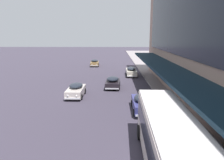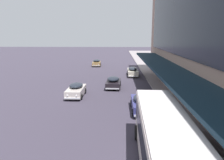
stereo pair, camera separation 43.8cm
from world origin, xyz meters
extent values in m
cube|color=beige|center=(3.84, 7.05, 1.69)|extent=(2.72, 9.48, 2.69)
cube|color=black|center=(3.84, 7.05, 2.02)|extent=(2.74, 8.73, 1.18)
cube|color=silver|center=(3.84, 7.05, 3.09)|extent=(2.63, 9.48, 0.12)
cube|color=black|center=(4.00, 11.79, 2.79)|extent=(1.21, 0.10, 0.36)
cylinder|color=black|center=(2.74, 10.28, 0.50)|extent=(0.28, 1.01, 1.00)
cylinder|color=black|center=(5.15, 10.20, 0.50)|extent=(0.28, 1.01, 1.00)
cube|color=black|center=(0.84, 25.10, 0.59)|extent=(2.02, 4.18, 0.74)
ellipsoid|color=#1E232D|center=(0.83, 24.90, 1.25)|extent=(1.72, 2.32, 0.63)
cube|color=silver|center=(0.93, 27.20, 0.37)|extent=(1.75, 0.20, 0.14)
cube|color=silver|center=(0.74, 23.00, 0.37)|extent=(1.75, 0.20, 0.14)
sphere|color=silver|center=(0.42, 27.19, 0.64)|extent=(0.18, 0.18, 0.18)
sphere|color=silver|center=(1.43, 27.15, 0.64)|extent=(0.18, 0.18, 0.18)
cylinder|color=black|center=(-0.03, 26.41, 0.32)|extent=(0.17, 0.65, 0.64)
cylinder|color=black|center=(1.81, 26.33, 0.32)|extent=(0.17, 0.65, 0.64)
cylinder|color=black|center=(-0.14, 23.87, 0.32)|extent=(0.17, 0.65, 0.64)
cylinder|color=black|center=(1.70, 23.79, 0.32)|extent=(0.17, 0.65, 0.64)
cube|color=olive|center=(-3.40, 45.49, 0.58)|extent=(2.01, 4.19, 0.72)
ellipsoid|color=#1E232D|center=(-3.41, 45.70, 1.20)|extent=(1.69, 2.34, 0.57)
cube|color=silver|center=(-3.28, 43.40, 0.37)|extent=(1.70, 0.22, 0.14)
cube|color=silver|center=(-3.52, 47.59, 0.37)|extent=(1.70, 0.22, 0.14)
sphere|color=silver|center=(-2.79, 43.46, 0.63)|extent=(0.18, 0.18, 0.18)
sphere|color=silver|center=(-3.77, 43.40, 0.63)|extent=(0.18, 0.18, 0.18)
cylinder|color=black|center=(-2.44, 44.28, 0.32)|extent=(0.18, 0.65, 0.64)
cylinder|color=black|center=(-4.22, 44.18, 0.32)|extent=(0.18, 0.65, 0.64)
cylinder|color=black|center=(-2.58, 46.81, 0.32)|extent=(0.18, 0.65, 0.64)
cylinder|color=black|center=(-4.36, 46.71, 0.32)|extent=(0.18, 0.65, 0.64)
cube|color=beige|center=(-3.44, 20.79, 0.62)|extent=(1.84, 4.21, 0.81)
ellipsoid|color=#1E232D|center=(-3.44, 21.00, 1.27)|extent=(1.59, 2.33, 0.53)
cube|color=silver|center=(-3.48, 18.66, 0.37)|extent=(1.67, 0.15, 0.14)
cube|color=silver|center=(-3.40, 22.93, 0.37)|extent=(1.67, 0.15, 0.14)
sphere|color=silver|center=(-3.00, 18.68, 0.67)|extent=(0.18, 0.18, 0.18)
sphere|color=silver|center=(-3.97, 18.70, 0.67)|extent=(0.18, 0.18, 0.18)
cylinder|color=black|center=(-2.59, 19.48, 0.32)|extent=(0.15, 0.64, 0.64)
cylinder|color=black|center=(-4.35, 19.52, 0.32)|extent=(0.15, 0.64, 0.64)
cylinder|color=black|center=(-2.54, 22.07, 0.32)|extent=(0.15, 0.64, 0.64)
cylinder|color=black|center=(-4.30, 22.10, 0.32)|extent=(0.15, 0.64, 0.64)
cube|color=navy|center=(3.60, 15.93, 0.64)|extent=(1.64, 4.31, 0.85)
ellipsoid|color=#1E232D|center=(3.60, 15.72, 1.33)|extent=(1.44, 2.37, 0.59)
cube|color=silver|center=(3.61, 18.13, 0.37)|extent=(1.54, 0.13, 0.14)
cube|color=silver|center=(3.59, 13.73, 0.37)|extent=(1.54, 0.13, 0.14)
sphere|color=silver|center=(3.16, 18.11, 0.69)|extent=(0.18, 0.18, 0.18)
sphere|color=silver|center=(4.05, 18.10, 0.69)|extent=(0.18, 0.18, 0.18)
cylinder|color=black|center=(2.79, 17.27, 0.32)|extent=(0.14, 0.64, 0.64)
cylinder|color=black|center=(4.41, 17.26, 0.32)|extent=(0.14, 0.64, 0.64)
cylinder|color=black|center=(2.78, 14.60, 0.32)|extent=(0.14, 0.64, 0.64)
cylinder|color=black|center=(4.40, 14.60, 0.32)|extent=(0.14, 0.64, 0.64)
cube|color=beige|center=(4.03, 33.80, 0.64)|extent=(1.76, 4.77, 0.83)
ellipsoid|color=#1E232D|center=(4.02, 33.56, 1.30)|extent=(1.53, 2.63, 0.55)
cube|color=silver|center=(4.06, 36.22, 0.37)|extent=(1.62, 0.14, 0.14)
cube|color=silver|center=(3.99, 31.38, 0.37)|extent=(1.62, 0.14, 0.14)
sphere|color=silver|center=(3.59, 36.20, 0.69)|extent=(0.18, 0.18, 0.18)
sphere|color=silver|center=(4.53, 36.19, 0.69)|extent=(0.18, 0.18, 0.18)
cylinder|color=black|center=(3.19, 35.28, 0.32)|extent=(0.15, 0.64, 0.64)
cylinder|color=black|center=(4.90, 35.26, 0.32)|extent=(0.15, 0.64, 0.64)
cylinder|color=black|center=(3.16, 32.34, 0.32)|extent=(0.15, 0.64, 0.64)
cylinder|color=black|center=(4.86, 32.32, 0.32)|extent=(0.15, 0.64, 0.64)
camera|label=1|loc=(0.97, -3.73, 7.15)|focal=35.00mm
camera|label=2|loc=(1.41, -3.72, 7.15)|focal=35.00mm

